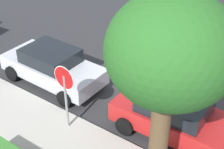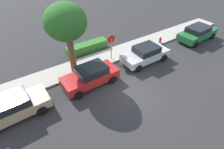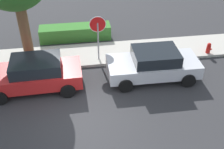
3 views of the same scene
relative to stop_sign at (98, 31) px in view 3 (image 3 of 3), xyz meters
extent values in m
plane|color=#2D2D30|center=(-1.09, -4.26, -1.69)|extent=(60.00, 60.00, 0.00)
cube|color=#B2ADA3|center=(-1.09, 0.54, -1.62)|extent=(32.00, 2.19, 0.14)
cylinder|color=gray|center=(0.00, 0.00, -0.63)|extent=(0.08, 0.08, 2.13)
cylinder|color=white|center=(0.00, 0.00, 0.36)|extent=(0.80, 0.04, 0.80)
cylinder|color=red|center=(0.00, 0.00, 0.36)|extent=(0.75, 0.05, 0.75)
cube|color=silver|center=(2.35, -1.78, -1.08)|extent=(4.23, 1.84, 0.61)
cube|color=black|center=(2.42, -1.78, -0.51)|extent=(2.05, 1.60, 0.53)
cylinder|color=black|center=(3.79, -0.90, -1.37)|extent=(0.64, 0.23, 0.64)
cylinder|color=black|center=(3.77, -2.69, -1.37)|extent=(0.64, 0.23, 0.64)
cylinder|color=black|center=(0.93, -0.87, -1.37)|extent=(0.64, 0.23, 0.64)
cylinder|color=black|center=(0.91, -2.66, -1.37)|extent=(0.64, 0.23, 0.64)
cube|color=red|center=(-3.04, -1.82, -1.06)|extent=(4.18, 1.83, 0.65)
cube|color=black|center=(-2.88, -1.82, -0.47)|extent=(2.16, 1.58, 0.53)
cylinder|color=black|center=(-1.65, -0.92, -1.37)|extent=(0.64, 0.23, 0.64)
cylinder|color=black|center=(-1.61, -2.66, -1.37)|extent=(0.64, 0.23, 0.64)
cylinder|color=black|center=(-4.47, -0.98, -1.37)|extent=(0.64, 0.23, 0.64)
cylinder|color=black|center=(-4.43, -2.72, -1.37)|extent=(0.64, 0.23, 0.64)
cylinder|color=brown|center=(-3.44, 0.26, -0.08)|extent=(0.49, 0.49, 3.22)
cylinder|color=red|center=(5.79, -0.26, -1.42)|extent=(0.22, 0.22, 0.55)
sphere|color=red|center=(5.79, -0.26, -1.08)|extent=(0.21, 0.21, 0.21)
cylinder|color=red|center=(5.94, -0.26, -1.36)|extent=(0.08, 0.09, 0.09)
cube|color=#387A2D|center=(-1.09, 2.53, -1.29)|extent=(4.04, 0.98, 0.81)
camera|label=1|loc=(-6.20, 6.16, 6.10)|focal=55.00mm
camera|label=2|loc=(-7.11, -10.91, 7.17)|focal=28.00mm
camera|label=3|loc=(-1.08, -12.16, 6.23)|focal=45.00mm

